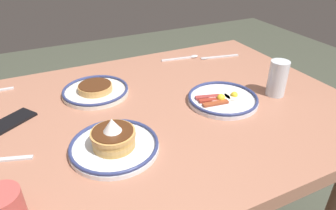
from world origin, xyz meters
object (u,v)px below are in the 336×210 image
plate_far_companion (223,99)px  coffee_mug (4,208)px  plate_center_pancakes (114,143)px  cell_phone (12,121)px  plate_near_main (96,90)px  tea_spoon (185,58)px  drinking_glass (277,80)px  fork_near (219,57)px

plate_far_companion → coffee_mug: (0.71, 0.24, 0.03)m
plate_far_companion → coffee_mug: size_ratio=2.19×
plate_center_pancakes → cell_phone: bearing=-47.5°
plate_near_main → plate_far_companion: (-0.40, 0.26, -0.00)m
plate_near_main → tea_spoon: plate_near_main is taller
cell_phone → tea_spoon: 0.81m
plate_far_companion → drinking_glass: bearing=170.1°
plate_near_main → plate_far_companion: size_ratio=0.98×
cell_phone → tea_spoon: (-0.77, -0.24, 0.00)m
plate_center_pancakes → plate_far_companion: size_ratio=1.01×
plate_near_main → cell_phone: 0.30m
fork_near → plate_far_companion: bearing=57.3°
drinking_glass → fork_near: drinking_glass is taller
plate_far_companion → cell_phone: bearing=-15.2°
drinking_glass → tea_spoon: drinking_glass is taller
plate_near_main → cell_phone: (0.29, 0.07, -0.01)m
plate_far_companion → cell_phone: 0.71m
plate_far_companion → plate_center_pancakes: bearing=12.3°
plate_near_main → tea_spoon: size_ratio=1.35×
plate_center_pancakes → coffee_mug: size_ratio=2.20×
plate_near_main → fork_near: size_ratio=1.30×
plate_center_pancakes → tea_spoon: plate_center_pancakes is taller
plate_near_main → plate_center_pancakes: bearing=84.1°
drinking_glass → fork_near: bearing=-93.5°
plate_center_pancakes → plate_near_main: bearing=-95.9°
coffee_mug → cell_phone: (-0.02, -0.42, -0.04)m
plate_center_pancakes → coffee_mug: (0.28, 0.14, 0.02)m
plate_center_pancakes → plate_far_companion: plate_center_pancakes is taller
coffee_mug → fork_near: 1.12m
plate_far_companion → cell_phone: size_ratio=1.75×
plate_near_main → coffee_mug: coffee_mug is taller
tea_spoon → cell_phone: bearing=17.3°
cell_phone → tea_spoon: size_ratio=0.79×
plate_center_pancakes → cell_phone: (0.26, -0.28, -0.02)m
plate_center_pancakes → tea_spoon: 0.73m
plate_far_companion → drinking_glass: drinking_glass is taller
drinking_glass → plate_center_pancakes: bearing=5.1°
cell_phone → coffee_mug: bearing=53.6°
plate_near_main → tea_spoon: 0.51m
plate_center_pancakes → plate_far_companion: (-0.43, -0.09, -0.01)m
cell_phone → fork_near: bearing=157.3°
tea_spoon → coffee_mug: bearing=40.0°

